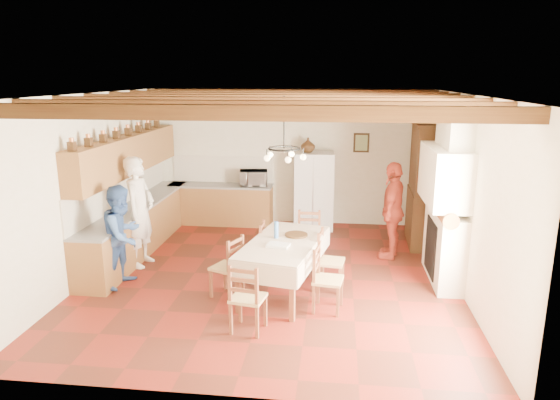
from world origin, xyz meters
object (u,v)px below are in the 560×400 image
Objects in this scene: dining_table at (284,246)px; hutch at (425,185)px; person_woman_blue at (123,236)px; chair_left_near at (227,266)px; microwave at (254,178)px; chair_right_near at (328,279)px; chair_left_far at (252,250)px; person_woman_red at (393,210)px; person_man at (140,212)px; chair_end_far at (308,239)px; chair_right_far at (331,260)px; chair_end_near at (248,297)px; refrigerator at (314,190)px.

hutch is at bearing 46.75° from dining_table.
hutch is 1.47× the size of person_woman_blue.
microwave is at bearing -152.88° from chair_left_near.
chair_left_far is at bearing 57.99° from chair_right_near.
chair_right_near reaches higher than dining_table.
hutch is at bearing 157.21° from person_woman_red.
person_man is 1.09× the size of person_woman_red.
chair_left_near is at bearing 86.38° from chair_right_near.
chair_end_far is at bearing -52.64° from person_woman_red.
chair_right_near is at bearing -174.78° from chair_right_far.
chair_end_near is at bearing -90.48° from microwave.
person_woman_blue is 2.70× the size of microwave.
chair_end_near is at bearing 7.92° from chair_left_far.
person_man reaches higher than chair_left_near.
person_woman_red is at bearing 44.92° from dining_table.
microwave is at bearing 31.04° from chair_right_near.
refrigerator is 3.08m from chair_left_far.
person_woman_blue is (-3.28, -0.18, 0.34)m from chair_right_far.
hutch is 2.51× the size of chair_left_far.
person_woman_red is (2.65, 2.01, 0.41)m from chair_left_near.
chair_left_near and chair_end_near have the same top height.
chair_left_near is at bearing -128.90° from chair_end_far.
refrigerator is 0.86× the size of person_man.
microwave is (-2.86, 1.76, 0.17)m from person_woman_red.
dining_table is 2.16× the size of chair_end_far.
chair_right_near and chair_end_far have the same top height.
microwave is at bearing 120.17° from chair_end_far.
person_man is at bearing -158.77° from hutch.
chair_left_near is 1.58× the size of microwave.
person_woman_blue reaches higher than chair_end_near.
chair_right_near is 1.24m from chair_end_near.
person_woman_red is at bearing -74.06° from person_man.
microwave is (-3.54, 0.92, -0.14)m from hutch.
person_woman_red is (4.36, 1.77, 0.07)m from person_woman_blue.
chair_end_far is (-0.41, 1.01, 0.00)m from chair_right_far.
chair_left_near is 1.00× the size of chair_end_near.
chair_end_near is 4.88m from microwave.
person_man is 1.19× the size of person_woman_blue.
refrigerator reaches higher than chair_right_far.
chair_right_near is 1.00× the size of chair_end_near.
chair_left_near reaches higher than dining_table.
chair_left_far is at bearing -175.26° from chair_left_near.
refrigerator is 2.26m from person_woman_red.
hutch reaches higher than chair_right_near.
chair_right_near is 2.61m from person_woman_red.
hutch is 5.40m from person_man.
microwave is (-1.34, 0.08, 0.23)m from refrigerator.
chair_end_far is 2.99m from person_man.
chair_end_far is 0.49× the size of person_man.
chair_end_near is (-1.02, -0.71, 0.00)m from chair_right_near.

